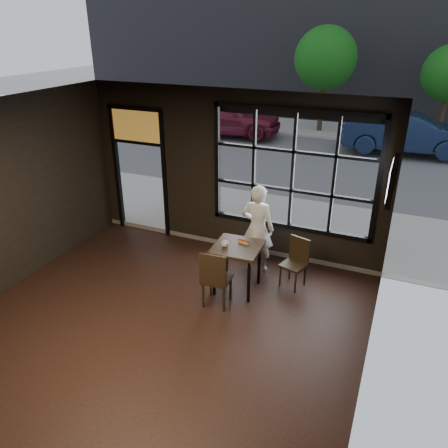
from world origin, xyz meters
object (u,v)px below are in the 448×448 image
at_px(chair_near, 217,277).
at_px(cafe_table, 237,268).
at_px(navy_car, 406,132).
at_px(man, 257,229).

bearing_deg(chair_near, cafe_table, -109.54).
bearing_deg(navy_car, cafe_table, 162.75).
bearing_deg(cafe_table, navy_car, 74.77).
height_order(cafe_table, man, man).
xyz_separation_m(cafe_table, chair_near, (-0.14, -0.53, 0.08)).
height_order(chair_near, navy_car, navy_car).
bearing_deg(cafe_table, chair_near, -107.97).
height_order(cafe_table, chair_near, chair_near).
relative_size(chair_near, navy_car, 0.24).
bearing_deg(chair_near, man, -104.14).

